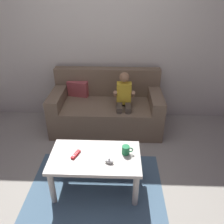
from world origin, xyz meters
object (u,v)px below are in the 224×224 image
object	(u,v)px
game_remote_red_near_edge	(76,154)
couch	(106,108)
coffee_mug	(126,150)
person_seated_on_couch	(124,100)
nunchuk_white	(109,162)
coffee_table	(95,161)

from	to	relation	value
game_remote_red_near_edge	couch	bearing A→B (deg)	79.22
couch	coffee_mug	world-z (taller)	couch
couch	person_seated_on_couch	size ratio (longest dim) A/B	1.77
person_seated_on_couch	game_remote_red_near_edge	size ratio (longest dim) A/B	6.46
game_remote_red_near_edge	nunchuk_white	xyz separation A→B (m)	(0.35, -0.11, 0.01)
coffee_table	nunchuk_white	distance (m)	0.20
game_remote_red_near_edge	nunchuk_white	world-z (taller)	nunchuk_white
nunchuk_white	coffee_mug	bearing A→B (deg)	42.15
couch	person_seated_on_couch	world-z (taller)	person_seated_on_couch
person_seated_on_couch	coffee_table	xyz separation A→B (m)	(-0.30, -1.09, -0.17)
person_seated_on_couch	nunchuk_white	size ratio (longest dim) A/B	9.50
coffee_mug	person_seated_on_couch	bearing A→B (deg)	90.78
game_remote_red_near_edge	coffee_mug	distance (m)	0.52
game_remote_red_near_edge	nunchuk_white	distance (m)	0.37
game_remote_red_near_edge	nunchuk_white	size ratio (longest dim) A/B	1.47
couch	person_seated_on_couch	xyz separation A→B (m)	(0.26, -0.18, 0.23)
couch	coffee_mug	xyz separation A→B (m)	(0.28, -1.22, 0.18)
person_seated_on_couch	game_remote_red_near_edge	xyz separation A→B (m)	(-0.50, -1.09, -0.09)
coffee_table	game_remote_red_near_edge	world-z (taller)	game_remote_red_near_edge
nunchuk_white	coffee_mug	size ratio (longest dim) A/B	0.83
coffee_table	coffee_mug	world-z (taller)	coffee_mug
game_remote_red_near_edge	nunchuk_white	bearing A→B (deg)	-16.86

